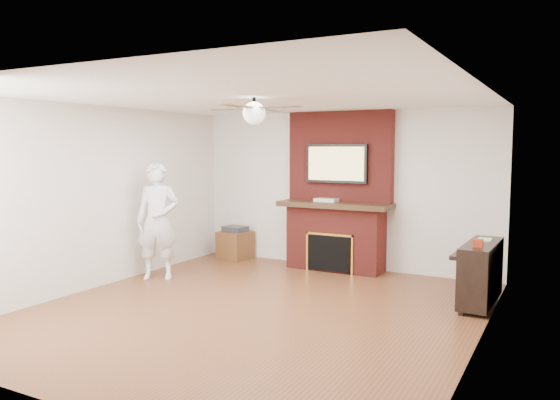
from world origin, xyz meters
The scene contains 12 objects.
room_shell centered at (0.00, 0.00, 1.25)m, with size 5.36×5.86×2.86m.
fireplace centered at (0.00, 2.55, 1.00)m, with size 1.78×0.64×2.50m.
tv centered at (0.00, 2.50, 1.68)m, with size 1.00×0.08×0.60m.
ceiling_fan centered at (0.00, 0.00, 2.33)m, with size 1.21×1.21×0.31m.
person centered at (-2.08, 0.71, 0.86)m, with size 0.63×0.42×1.71m, color white.
side_table centered at (-1.88, 2.48, 0.26)m, with size 0.55×0.55×0.57m.
piano centered at (2.31, 1.50, 0.41)m, with size 0.47×1.19×0.86m.
cable_box centered at (-0.15, 2.45, 1.11)m, with size 0.36×0.20×0.05m, color silver.
candle_orange centered at (-0.14, 2.36, 0.06)m, with size 0.07×0.07×0.11m, color orange.
candle_green centered at (0.06, 2.35, 0.05)m, with size 0.08×0.08×0.10m, color #327D32.
candle_cream centered at (0.11, 2.36, 0.05)m, with size 0.08×0.08×0.10m, color beige.
candle_blue centered at (0.14, 2.30, 0.04)m, with size 0.06×0.06×0.08m, color #355EA1.
Camera 1 is at (3.24, -5.42, 1.92)m, focal length 35.00 mm.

